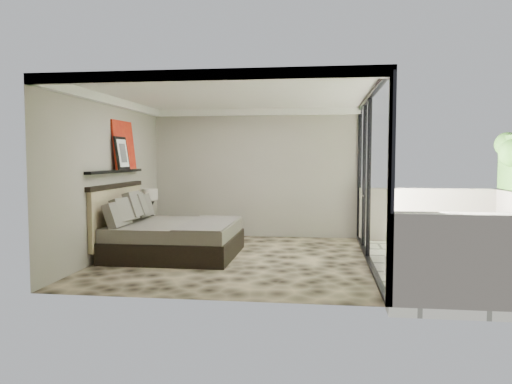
# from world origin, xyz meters

# --- Properties ---
(floor) EXTENTS (5.00, 5.00, 0.00)m
(floor) POSITION_xyz_m (0.00, 0.00, 0.00)
(floor) COLOR black
(floor) RESTS_ON ground
(ceiling) EXTENTS (4.50, 5.00, 0.02)m
(ceiling) POSITION_xyz_m (0.00, 0.00, 2.79)
(ceiling) COLOR silver
(ceiling) RESTS_ON back_wall
(back_wall) EXTENTS (4.50, 0.02, 2.80)m
(back_wall) POSITION_xyz_m (0.00, 2.49, 1.40)
(back_wall) COLOR gray
(back_wall) RESTS_ON floor
(left_wall) EXTENTS (0.02, 5.00, 2.80)m
(left_wall) POSITION_xyz_m (-2.24, 0.00, 1.40)
(left_wall) COLOR gray
(left_wall) RESTS_ON floor
(glass_wall) EXTENTS (0.08, 5.00, 2.80)m
(glass_wall) POSITION_xyz_m (2.25, 0.00, 1.40)
(glass_wall) COLOR white
(glass_wall) RESTS_ON floor
(terrace_slab) EXTENTS (3.00, 5.00, 0.12)m
(terrace_slab) POSITION_xyz_m (3.75, 0.00, -0.06)
(terrace_slab) COLOR beige
(terrace_slab) RESTS_ON ground
(picture_ledge) EXTENTS (0.12, 2.20, 0.05)m
(picture_ledge) POSITION_xyz_m (-2.18, 0.10, 1.50)
(picture_ledge) COLOR black
(picture_ledge) RESTS_ON left_wall
(bed) EXTENTS (2.20, 2.13, 1.22)m
(bed) POSITION_xyz_m (-1.22, 0.15, 0.36)
(bed) COLOR black
(bed) RESTS_ON floor
(nightstand) EXTENTS (0.62, 0.62, 0.53)m
(nightstand) POSITION_xyz_m (-2.00, 1.46, 0.26)
(nightstand) COLOR black
(nightstand) RESTS_ON floor
(table_lamp) EXTENTS (0.32, 0.32, 0.58)m
(table_lamp) POSITION_xyz_m (-2.04, 1.45, 0.89)
(table_lamp) COLOR black
(table_lamp) RESTS_ON nightstand
(abstract_canvas) EXTENTS (0.13, 0.90, 0.90)m
(abstract_canvas) POSITION_xyz_m (-2.19, 0.51, 1.97)
(abstract_canvas) COLOR #AE410E
(abstract_canvas) RESTS_ON picture_ledge
(framed_print) EXTENTS (0.11, 0.50, 0.60)m
(framed_print) POSITION_xyz_m (-2.14, 0.28, 1.82)
(framed_print) COLOR black
(framed_print) RESTS_ON picture_ledge
(ottoman) EXTENTS (0.51, 0.51, 0.49)m
(ottoman) POSITION_xyz_m (4.18, 1.37, 0.25)
(ottoman) COLOR white
(ottoman) RESTS_ON terrace_slab
(lounger) EXTENTS (1.22, 1.82, 0.65)m
(lounger) POSITION_xyz_m (3.00, -0.14, 0.20)
(lounger) COLOR silver
(lounger) RESTS_ON terrace_slab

